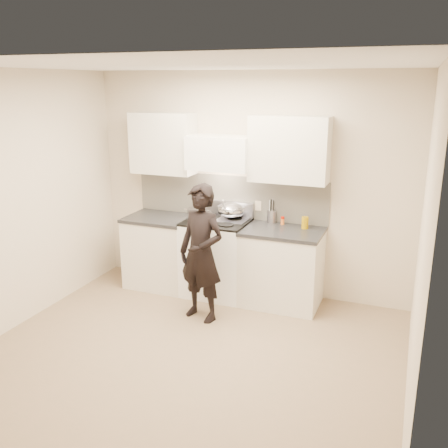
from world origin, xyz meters
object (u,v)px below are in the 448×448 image
object	(u,v)px
wok	(231,210)
utensil_crock	(271,216)
stove	(217,257)
person	(201,253)
counter_right	(282,267)

from	to	relation	value
wok	utensil_crock	world-z (taller)	wok
stove	person	world-z (taller)	person
wok	person	distance (m)	0.88
stove	counter_right	world-z (taller)	stove
stove	counter_right	xyz separation A→B (m)	(0.83, 0.00, -0.01)
wok	person	bearing A→B (deg)	-92.39
counter_right	utensil_crock	bearing A→B (deg)	130.98
person	counter_right	bearing A→B (deg)	58.40
person	wok	bearing A→B (deg)	102.48
stove	counter_right	bearing A→B (deg)	0.00
utensil_crock	person	world-z (taller)	person
utensil_crock	wok	bearing A→B (deg)	-168.18
counter_right	utensil_crock	distance (m)	0.64
utensil_crock	person	bearing A→B (deg)	-118.82
stove	person	distance (m)	0.76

